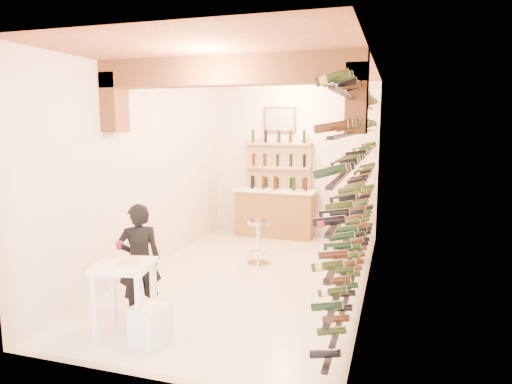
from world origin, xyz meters
TOP-DOWN VIEW (x-y plane):
  - ground at (0.00, 0.00)m, footprint 6.00×6.00m
  - room_shell at (0.00, -0.26)m, footprint 3.52×6.02m
  - wine_rack at (1.53, 0.00)m, footprint 0.32×5.70m
  - back_counter at (-0.30, 2.65)m, footprint 1.70×0.62m
  - back_shelving at (-0.30, 2.89)m, footprint 1.40×0.31m
  - tasting_table at (-0.69, -2.33)m, footprint 0.70×0.70m
  - white_stool at (-0.36, -2.39)m, footprint 0.41×0.41m
  - person at (-0.85, -1.78)m, footprint 0.62×0.58m
  - chrome_barstool at (-0.07, 0.66)m, footprint 0.39×0.39m
  - crate_lower at (1.21, 1.30)m, footprint 0.50×0.43m
  - crate_upper at (1.21, 1.30)m, footprint 0.44×0.32m

SIDE VIEW (x-z plane):
  - ground at x=0.00m, z-range 0.00..0.00m
  - crate_lower at x=1.21m, z-range 0.00..0.26m
  - white_stool at x=-0.36m, z-range 0.00..0.43m
  - crate_upper at x=1.21m, z-range 0.26..0.50m
  - chrome_barstool at x=-0.07m, z-range 0.06..0.82m
  - back_counter at x=-0.30m, z-range -0.11..1.18m
  - tasting_table at x=-0.69m, z-range 0.18..1.23m
  - person at x=-0.85m, z-range 0.00..1.42m
  - back_shelving at x=-0.30m, z-range -0.19..2.53m
  - wine_rack at x=1.53m, z-range 0.27..2.83m
  - room_shell at x=0.00m, z-range 0.65..3.86m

